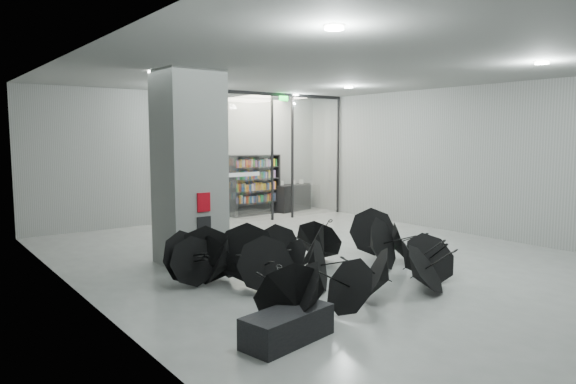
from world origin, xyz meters
TOP-DOWN VIEW (x-y plane):
  - room at (0.00, 0.00)m, footprint 14.00×14.02m
  - column at (-2.50, 2.00)m, footprint 1.20×1.20m
  - fire_cabinet at (-2.50, 1.38)m, footprint 0.28×0.04m
  - info_panel at (-2.50, 1.38)m, footprint 0.30×0.03m
  - exit_sign at (2.40, 5.30)m, footprint 0.30×0.06m
  - glass_partition at (2.39, 5.50)m, footprint 5.06×0.08m
  - bench at (-3.41, -2.61)m, footprint 1.36×0.78m
  - bookshelf at (2.28, 6.75)m, footprint 1.85×0.42m
  - shop_counter at (3.84, 6.80)m, footprint 1.67×1.00m
  - umbrella_cluster at (-1.47, -0.70)m, footprint 5.78×4.37m

SIDE VIEW (x-z plane):
  - bench at x=-3.41m, z-range 0.00..0.41m
  - umbrella_cluster at x=-1.47m, z-range -0.32..0.93m
  - shop_counter at x=3.84m, z-range 0.00..0.94m
  - info_panel at x=-2.50m, z-range 0.64..1.06m
  - bookshelf at x=2.28m, z-range 0.00..2.02m
  - fire_cabinet at x=-2.50m, z-range 1.16..1.54m
  - column at x=-2.50m, z-range 0.00..4.00m
  - glass_partition at x=2.39m, z-range 0.18..4.18m
  - room at x=0.00m, z-range 0.84..4.85m
  - exit_sign at x=2.40m, z-range 3.74..3.90m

